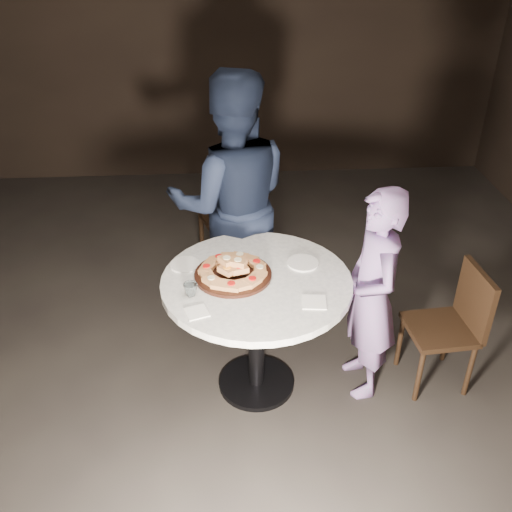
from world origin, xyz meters
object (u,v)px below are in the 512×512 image
at_px(serving_board, 233,275).
at_px(diner_teal, 371,296).
at_px(table, 257,301).
at_px(focaccia_pile, 233,269).
at_px(water_glass, 191,290).
at_px(chair_far, 235,212).
at_px(chair_right, 454,320).
at_px(diner_navy, 232,203).

relative_size(serving_board, diner_teal, 0.33).
xyz_separation_m(table, serving_board, (-0.14, 0.04, 0.17)).
bearing_deg(serving_board, table, -16.73).
height_order(focaccia_pile, water_glass, focaccia_pile).
bearing_deg(water_glass, chair_far, 78.96).
distance_m(chair_right, diner_navy, 1.67).
xyz_separation_m(table, focaccia_pile, (-0.14, 0.04, 0.21)).
bearing_deg(chair_right, diner_navy, -126.22).
bearing_deg(chair_far, chair_right, 117.55).
bearing_deg(chair_far, table, 76.75).
bearing_deg(diner_teal, focaccia_pile, -99.31).
height_order(serving_board, focaccia_pile, focaccia_pile).
bearing_deg(serving_board, water_glass, -144.04).
bearing_deg(chair_right, water_glass, -90.45).
bearing_deg(table, water_glass, -160.42).
bearing_deg(water_glass, focaccia_pile, 35.98).
distance_m(chair_far, chair_right, 1.92).
xyz_separation_m(focaccia_pile, chair_far, (0.05, 1.31, -0.31)).
height_order(water_glass, chair_far, chair_far).
height_order(focaccia_pile, chair_right, focaccia_pile).
bearing_deg(table, diner_navy, 98.29).
relative_size(chair_right, diner_navy, 0.45).
relative_size(table, water_glass, 15.41).
xyz_separation_m(table, diner_navy, (-0.12, 0.83, 0.25)).
bearing_deg(serving_board, diner_teal, -4.11).
distance_m(focaccia_pile, chair_right, 1.45).
bearing_deg(serving_board, focaccia_pile, 112.88).
xyz_separation_m(table, water_glass, (-0.38, -0.14, 0.20)).
distance_m(chair_far, diner_navy, 0.63).
distance_m(focaccia_pile, chair_far, 1.35).
relative_size(table, serving_board, 2.74).
relative_size(table, focaccia_pile, 3.06).
bearing_deg(chair_far, focaccia_pile, 70.90).
bearing_deg(diner_teal, diner_navy, -141.29).
height_order(water_glass, diner_navy, diner_navy).
bearing_deg(chair_far, serving_board, 70.90).
bearing_deg(diner_navy, table, 95.45).
bearing_deg(diner_teal, chair_right, 85.56).
relative_size(serving_board, water_glass, 5.63).
xyz_separation_m(serving_board, chair_far, (0.05, 1.31, -0.27)).
height_order(serving_board, chair_far, chair_far).
bearing_deg(focaccia_pile, water_glass, -144.02).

